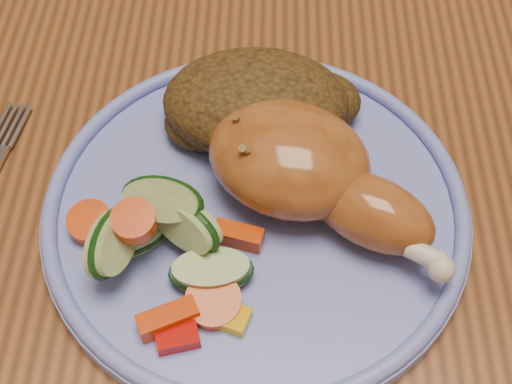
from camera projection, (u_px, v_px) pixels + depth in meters
The scene contains 6 objects.
dining_table at pixel (342, 193), 0.57m from camera, with size 0.90×1.40×0.75m.
plate at pixel (256, 212), 0.45m from camera, with size 0.27×0.27×0.01m, color #6C79D3.
plate_rim at pixel (256, 201), 0.44m from camera, with size 0.27×0.27×0.01m, color #6C79D3.
chicken_leg at pixel (309, 171), 0.43m from camera, with size 0.16×0.14×0.05m.
rice_pilaf at pixel (260, 104), 0.47m from camera, with size 0.13×0.09×0.05m.
vegetable_pile at pixel (162, 243), 0.41m from camera, with size 0.12×0.11×0.06m.
Camera 1 is at (-0.06, -0.34, 1.13)m, focal length 50.00 mm.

